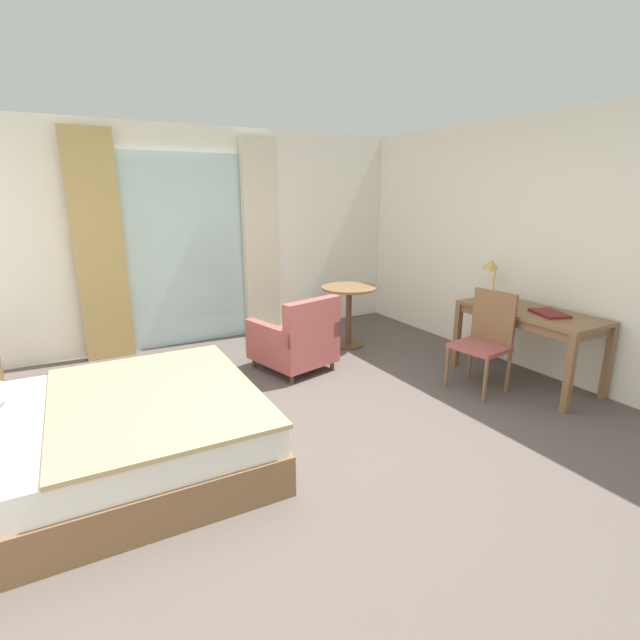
# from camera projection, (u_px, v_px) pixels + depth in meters

# --- Properties ---
(ground) EXTENTS (6.03, 6.51, 0.10)m
(ground) POSITION_uv_depth(u_px,v_px,m) (320.00, 445.00, 3.63)
(ground) COLOR #564C47
(wall_back) EXTENTS (5.63, 0.12, 2.61)m
(wall_back) POSITION_uv_depth(u_px,v_px,m) (201.00, 237.00, 5.77)
(wall_back) COLOR white
(wall_back) RESTS_ON ground
(wall_right) EXTENTS (0.12, 6.11, 2.61)m
(wall_right) POSITION_uv_depth(u_px,v_px,m) (563.00, 249.00, 4.58)
(wall_right) COLOR white
(wall_right) RESTS_ON ground
(balcony_glass_door) EXTENTS (1.46, 0.02, 2.29)m
(balcony_glass_door) POSITION_uv_depth(u_px,v_px,m) (185.00, 252.00, 5.64)
(balcony_glass_door) COLOR silver
(balcony_glass_door) RESTS_ON ground
(curtain_panel_left) EXTENTS (0.51, 0.10, 2.50)m
(curtain_panel_left) POSITION_uv_depth(u_px,v_px,m) (99.00, 249.00, 5.08)
(curtain_panel_left) COLOR tan
(curtain_panel_left) RESTS_ON ground
(curtain_panel_right) EXTENTS (0.45, 0.10, 2.50)m
(curtain_panel_right) POSITION_uv_depth(u_px,v_px,m) (261.00, 240.00, 5.98)
(curtain_panel_right) COLOR beige
(curtain_panel_right) RESTS_ON ground
(bed) EXTENTS (2.11, 1.79, 1.02)m
(bed) POSITION_uv_depth(u_px,v_px,m) (96.00, 438.00, 3.11)
(bed) COLOR brown
(bed) RESTS_ON ground
(writing_desk) EXTENTS (0.64, 1.35, 0.74)m
(writing_desk) POSITION_uv_depth(u_px,v_px,m) (529.00, 319.00, 4.55)
(writing_desk) COLOR brown
(writing_desk) RESTS_ON ground
(desk_chair) EXTENTS (0.47, 0.52, 0.95)m
(desk_chair) POSITION_uv_depth(u_px,v_px,m) (485.00, 336.00, 4.43)
(desk_chair) COLOR #9E4C47
(desk_chair) RESTS_ON ground
(desk_lamp) EXTENTS (0.25, 0.29, 0.45)m
(desk_lamp) POSITION_uv_depth(u_px,v_px,m) (491.00, 268.00, 4.99)
(desk_lamp) COLOR tan
(desk_lamp) RESTS_ON writing_desk
(closed_book) EXTENTS (0.33, 0.40, 0.03)m
(closed_book) POSITION_uv_depth(u_px,v_px,m) (549.00, 313.00, 4.36)
(closed_book) COLOR maroon
(closed_book) RESTS_ON writing_desk
(armchair_by_window) EXTENTS (0.84, 0.90, 0.81)m
(armchair_by_window) POSITION_uv_depth(u_px,v_px,m) (296.00, 340.00, 4.94)
(armchair_by_window) COLOR #9E4C47
(armchair_by_window) RESTS_ON ground
(round_cafe_table) EXTENTS (0.67, 0.67, 0.75)m
(round_cafe_table) POSITION_uv_depth(u_px,v_px,m) (349.00, 302.00, 5.66)
(round_cafe_table) COLOR brown
(round_cafe_table) RESTS_ON ground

